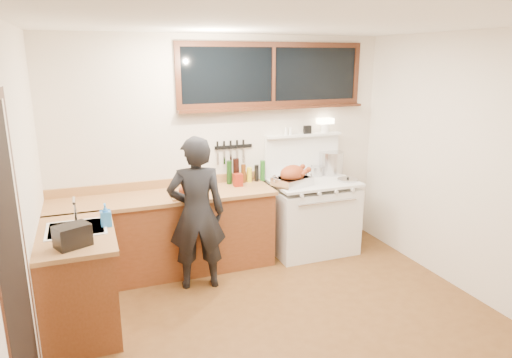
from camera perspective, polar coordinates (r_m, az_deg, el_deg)
name	(u,v)px	position (r m, az deg, el deg)	size (l,w,h in m)	color
ground_plane	(284,325)	(4.36, 3.52, -17.77)	(4.00, 3.50, 0.02)	#583517
room_shell	(287,145)	(3.73, 3.92, 4.20)	(4.10, 3.60, 2.65)	silver
counter_back	(165,233)	(5.19, -11.27, -6.69)	(2.44, 0.64, 1.00)	#612F15
counter_left	(79,280)	(4.39, -21.23, -11.68)	(0.64, 1.09, 0.90)	#612F15
sink_unit	(77,235)	(4.30, -21.47, -6.49)	(0.50, 0.45, 0.37)	white
vintage_stove	(312,214)	(5.70, 6.99, -4.39)	(1.02, 0.74, 1.61)	white
back_window	(273,82)	(5.49, 2.20, 12.02)	(2.32, 0.13, 0.77)	black
left_doorway	(16,278)	(3.09, -27.79, -10.94)	(0.02, 1.04, 2.17)	black
knife_strip	(232,148)	(5.41, -2.99, 3.93)	(0.46, 0.03, 0.28)	black
man	(197,214)	(4.70, -7.42, -4.31)	(0.64, 0.47, 1.61)	black
soap_bottle	(106,215)	(4.24, -18.29, -4.29)	(0.09, 0.10, 0.21)	blue
toaster	(72,236)	(3.89, -21.97, -6.59)	(0.31, 0.27, 0.18)	black
cutting_board	(188,192)	(4.94, -8.47, -1.59)	(0.37, 0.29, 0.13)	#A37141
roast_turkey	(293,177)	(5.31, 4.61, 0.24)	(0.49, 0.43, 0.24)	silver
stockpot	(331,163)	(5.90, 9.36, 2.02)	(0.31, 0.31, 0.29)	silver
saucepan	(317,171)	(5.79, 7.61, 0.97)	(0.19, 0.29, 0.12)	silver
pot_lid	(348,180)	(5.64, 11.40, -0.07)	(0.26, 0.26, 0.04)	silver
coffee_tin	(238,180)	(5.27, -2.27, -0.12)	(0.10, 0.08, 0.15)	maroon
pitcher	(200,179)	(5.33, -6.97, -0.02)	(0.10, 0.10, 0.16)	white
bottle_cluster	(244,172)	(5.41, -1.55, 0.86)	(0.48, 0.07, 0.30)	black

